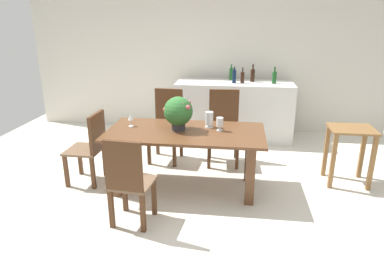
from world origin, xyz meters
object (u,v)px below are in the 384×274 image
at_px(dining_table, 185,142).
at_px(chair_far_right, 224,124).
at_px(wine_glass, 131,117).
at_px(chair_near_left, 128,179).
at_px(wine_bottle_clear, 253,75).
at_px(wine_bottle_dark, 242,77).
at_px(wine_bottle_amber, 231,74).
at_px(flower_centerpiece, 178,112).
at_px(kitchen_counter, 234,111).
at_px(crystal_vase_center_near, 209,119).
at_px(chair_head_end, 91,144).
at_px(side_table, 350,144).
at_px(chair_far_left, 167,122).
at_px(wine_bottle_green, 274,77).
at_px(wine_bottle_tall, 234,76).
at_px(crystal_vase_left, 220,123).

relative_size(dining_table, chair_far_right, 1.80).
height_order(dining_table, wine_glass, wine_glass).
xyz_separation_m(chair_near_left, wine_bottle_clear, (1.25, 2.97, 0.57)).
bearing_deg(wine_bottle_dark, wine_bottle_amber, 129.60).
bearing_deg(flower_centerpiece, kitchen_counter, 72.06).
xyz_separation_m(dining_table, wine_bottle_clear, (0.82, 2.06, 0.49)).
bearing_deg(dining_table, crystal_vase_center_near, 34.50).
distance_m(chair_head_end, kitchen_counter, 2.61).
height_order(wine_bottle_dark, side_table, wine_bottle_dark).
height_order(wine_glass, side_table, wine_glass).
height_order(chair_far_left, wine_bottle_green, wine_bottle_green).
distance_m(chair_far_right, crystal_vase_center_near, 0.82).
distance_m(dining_table, wine_bottle_green, 2.32).
distance_m(wine_bottle_clear, side_table, 2.11).
height_order(kitchen_counter, wine_bottle_dark, wine_bottle_dark).
xyz_separation_m(flower_centerpiece, wine_glass, (-0.60, 0.06, -0.11)).
xyz_separation_m(chair_head_end, wine_bottle_dark, (1.84, 1.94, 0.56)).
bearing_deg(wine_bottle_tall, wine_bottle_dark, 13.40).
bearing_deg(chair_near_left, chair_far_right, -108.74).
height_order(chair_far_left, wine_bottle_clear, wine_bottle_clear).
xyz_separation_m(chair_near_left, wine_bottle_green, (1.60, 2.85, 0.56)).
xyz_separation_m(wine_bottle_dark, wine_bottle_amber, (-0.19, 0.23, 0.01)).
distance_m(wine_glass, wine_bottle_clear, 2.49).
relative_size(chair_head_end, flower_centerpiece, 2.27).
height_order(dining_table, wine_bottle_clear, wine_bottle_clear).
bearing_deg(chair_near_left, dining_table, -109.43).
bearing_deg(wine_glass, kitchen_counter, 56.68).
relative_size(crystal_vase_left, side_table, 0.22).
relative_size(chair_far_right, chair_near_left, 1.10).
bearing_deg(chair_far_right, wine_bottle_tall, 80.13).
relative_size(crystal_vase_left, wine_glass, 1.03).
bearing_deg(chair_near_left, wine_glass, -69.74).
distance_m(kitchen_counter, wine_bottle_clear, 0.67).
bearing_deg(side_table, crystal_vase_center_near, -172.86).
relative_size(chair_far_right, wine_bottle_dark, 4.11).
xyz_separation_m(crystal_vase_left, kitchen_counter, (0.13, 1.90, -0.34)).
xyz_separation_m(wine_bottle_amber, wine_bottle_clear, (0.36, -0.10, 0.00)).
height_order(dining_table, chair_near_left, chair_near_left).
height_order(chair_far_left, chair_near_left, chair_far_left).
bearing_deg(chair_head_end, chair_near_left, 41.07).
bearing_deg(crystal_vase_left, chair_far_left, 132.77).
bearing_deg(wine_bottle_green, wine_bottle_tall, -176.51).
bearing_deg(side_table, wine_bottle_tall, 134.33).
relative_size(crystal_vase_left, wine_bottle_clear, 0.56).
bearing_deg(chair_head_end, chair_far_left, 141.46).
relative_size(chair_far_right, wine_bottle_clear, 3.55).
xyz_separation_m(wine_bottle_tall, side_table, (1.47, -1.50, -0.56)).
xyz_separation_m(dining_table, chair_near_left, (-0.43, -0.91, -0.08)).
distance_m(wine_bottle_amber, wine_bottle_clear, 0.37).
relative_size(dining_table, chair_head_end, 2.04).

